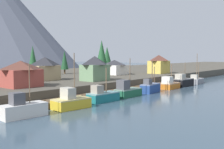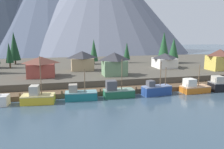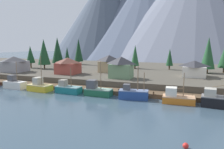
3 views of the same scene
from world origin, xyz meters
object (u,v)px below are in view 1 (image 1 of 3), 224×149
(fishing_boat_white, at_px, (23,109))
(house_red, at_px, (21,73))
(fishing_boat_yellow, at_px, (71,102))
(fishing_boat_green, at_px, (127,91))
(conifer_mid_right, at_px, (65,60))
(fishing_boat_orange, at_px, (169,84))
(conifer_near_left, at_px, (102,54))
(fishing_boat_teal, at_px, (103,96))
(fishing_boat_blue, at_px, (150,87))
(fishing_boat_black, at_px, (183,82))
(house_yellow, at_px, (159,64))
(house_white, at_px, (114,67))
(conifer_centre, at_px, (33,59))
(fishing_boat_grey, at_px, (196,80))
(house_green, at_px, (95,68))
(conifer_back_left, at_px, (107,57))
(house_tan, at_px, (45,68))

(fishing_boat_white, xyz_separation_m, house_red, (8.17, 13.89, 3.88))
(fishing_boat_yellow, height_order, fishing_boat_green, fishing_boat_yellow)
(fishing_boat_yellow, height_order, conifer_mid_right, conifer_mid_right)
(fishing_boat_orange, height_order, conifer_near_left, conifer_near_left)
(conifer_near_left, bearing_deg, fishing_boat_teal, -137.51)
(fishing_boat_yellow, bearing_deg, fishing_boat_green, 6.76)
(fishing_boat_blue, bearing_deg, fishing_boat_teal, 171.80)
(fishing_boat_green, distance_m, fishing_boat_black, 25.28)
(fishing_boat_white, distance_m, fishing_boat_blue, 32.79)
(fishing_boat_green, xyz_separation_m, conifer_mid_right, (13.01, 35.40, 5.75))
(conifer_mid_right, bearing_deg, conifer_near_left, -23.36)
(house_yellow, xyz_separation_m, conifer_near_left, (-9.51, 17.26, 3.26))
(house_white, xyz_separation_m, conifer_near_left, (4.12, 9.18, 4.07))
(fishing_boat_blue, bearing_deg, conifer_centre, 95.47)
(fishing_boat_grey, height_order, conifer_near_left, conifer_near_left)
(house_red, bearing_deg, house_green, -7.51)
(conifer_back_left, bearing_deg, fishing_boat_orange, -111.16)
(conifer_near_left, bearing_deg, house_white, -114.14)
(fishing_boat_green, relative_size, conifer_mid_right, 1.05)
(fishing_boat_orange, xyz_separation_m, fishing_boat_grey, (16.44, -0.14, -0.15))
(fishing_boat_white, xyz_separation_m, house_tan, (19.15, 21.30, 4.21))
(house_red, distance_m, conifer_mid_right, 36.18)
(fishing_boat_teal, xyz_separation_m, conifer_back_left, (37.97, 32.10, 6.88))
(fishing_boat_teal, relative_size, house_red, 0.95)
(house_white, bearing_deg, conifer_centre, 146.69)
(conifer_back_left, bearing_deg, house_yellow, -76.77)
(fishing_boat_white, height_order, conifer_back_left, conifer_back_left)
(fishing_boat_yellow, bearing_deg, house_white, 35.24)
(fishing_boat_teal, relative_size, conifer_centre, 0.72)
(house_red, bearing_deg, fishing_boat_grey, -15.79)
(fishing_boat_orange, relative_size, fishing_boat_grey, 0.70)
(fishing_boat_black, xyz_separation_m, conifer_centre, (-24.81, 34.95, 6.19))
(fishing_boat_blue, distance_m, house_red, 28.59)
(fishing_boat_white, distance_m, house_tan, 28.95)
(fishing_boat_blue, bearing_deg, house_white, 51.59)
(fishing_boat_blue, bearing_deg, house_green, 111.05)
(fishing_boat_grey, height_order, house_yellow, fishing_boat_grey)
(fishing_boat_white, height_order, fishing_boat_grey, fishing_boat_grey)
(house_red, bearing_deg, conifer_near_left, 21.57)
(fishing_boat_teal, bearing_deg, fishing_boat_yellow, -173.77)
(house_yellow, distance_m, conifer_mid_right, 31.39)
(fishing_boat_yellow, xyz_separation_m, fishing_boat_orange, (33.53, 0.17, -0.02))
(fishing_boat_grey, relative_size, house_white, 1.33)
(fishing_boat_yellow, distance_m, conifer_centre, 39.03)
(fishing_boat_grey, height_order, house_green, fishing_boat_grey)
(fishing_boat_teal, bearing_deg, conifer_centre, 80.60)
(fishing_boat_teal, distance_m, house_green, 15.84)
(house_white, bearing_deg, fishing_boat_white, -155.12)
(fishing_boat_yellow, relative_size, conifer_mid_right, 1.18)
(fishing_boat_yellow, relative_size, house_yellow, 1.37)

